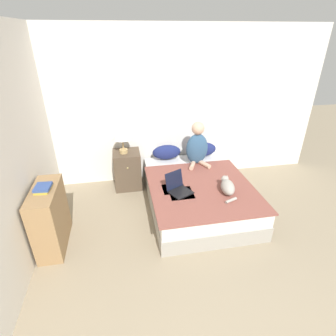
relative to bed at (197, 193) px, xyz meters
name	(u,v)px	position (x,y,z in m)	size (l,w,h in m)	color
wall_back	(177,108)	(-0.10, 1.05, 1.06)	(5.14, 0.05, 2.55)	white
bed	(197,193)	(0.00, 0.00, 0.00)	(1.47, 1.95, 0.44)	#9E998E
pillow_near	(167,152)	(-0.32, 0.84, 0.35)	(0.49, 0.23, 0.25)	navy
pillow_far	(202,149)	(0.32, 0.84, 0.35)	(0.49, 0.23, 0.25)	navy
person_sitting	(197,146)	(0.14, 0.57, 0.53)	(0.37, 0.36, 0.72)	#33567A
cat_tabby	(227,186)	(0.30, -0.38, 0.31)	(0.23, 0.49, 0.18)	#A8A399
laptop_open	(178,188)	(-0.35, -0.23, 0.28)	(0.39, 0.40, 0.26)	black
nightstand	(128,170)	(-1.01, 0.77, 0.11)	(0.44, 0.44, 0.65)	brown
table_lamp	(122,135)	(-1.05, 0.75, 0.75)	(0.29, 0.29, 0.43)	tan
bookshelf	(50,218)	(-2.00, -0.47, 0.18)	(0.29, 0.74, 0.80)	#99754C
book_stack_top	(43,188)	(-1.99, -0.48, 0.61)	(0.18, 0.24, 0.06)	gold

